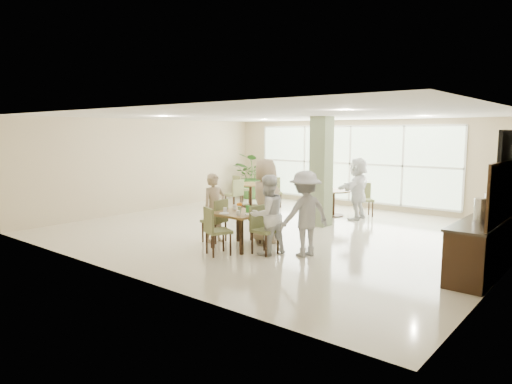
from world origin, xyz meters
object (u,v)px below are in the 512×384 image
Objects in this scene: round_table_left at (251,189)px; main_table at (240,217)px; potted_plant at (254,176)px; round_table_right at (333,197)px; teen_standing at (305,214)px; adult_b at (358,189)px; adult_a at (316,189)px; teen_left at (214,208)px; teen_right at (267,215)px; adult_standing at (317,180)px; buffet_counter at (499,231)px; teen_far at (265,201)px.

main_table is at bearing -52.50° from round_table_left.
potted_plant is (-1.08, 1.48, 0.25)m from round_table_left.
potted_plant reaches higher than round_table_right.
round_table_right is 0.61× the size of potted_plant.
potted_plant is 7.88m from teen_standing.
round_table_right is (2.92, 0.23, -0.03)m from round_table_left.
potted_plant is 0.99× the size of teen_standing.
round_table_right is at bearing -96.25° from adult_b.
potted_plant is at bearing 162.62° from round_table_right.
adult_a is at bearing -48.50° from adult_b.
adult_a is 1.19m from adult_b.
round_table_left is 0.67× the size of teen_standing.
teen_right is at bearing -80.46° from teen_left.
potted_plant is 2.79m from adult_standing.
round_table_left is 0.70× the size of teen_right.
teen_left is (3.57, -5.70, -0.07)m from potted_plant.
main_table is at bearing 123.82° from adult_standing.
buffet_counter reaches higher than main_table.
buffet_counter is 5.67m from teen_left.
teen_standing is (0.63, 0.38, 0.04)m from teen_right.
main_table is 4.48m from adult_b.
round_table_left is 0.61× the size of teen_far.
main_table is 1.45m from teen_standing.
main_table is at bearing -151.64° from buffet_counter.
teen_left is 0.82× the size of teen_far.
potted_plant is 1.04× the size of teen_right.
round_table_right is 5.19m from buffet_counter.
potted_plant is 0.94× the size of adult_standing.
teen_left is 4.58m from adult_b.
teen_left is at bearing -59.36° from teen_standing.
buffet_counter is (4.39, 2.37, -0.10)m from main_table.
buffet_counter reaches higher than adult_standing.
teen_left is at bearing 116.32° from adult_standing.
round_table_right is at bearing -150.12° from teen_right.
teen_far is at bearing -46.29° from round_table_left.
teen_right reaches higher than round_table_left.
adult_b reaches higher than main_table.
teen_standing reaches higher than teen_right.
buffet_counter is 6.77m from adult_standing.
adult_standing is at bearing 138.15° from round_table_right.
buffet_counter is 9.37m from potted_plant.
adult_a is (-1.17, 3.65, 0.06)m from teen_right.
round_table_left is 1.85m from potted_plant.
potted_plant is at bearing 174.94° from adult_a.
potted_plant reaches higher than main_table.
teen_left reaches higher than main_table.
adult_b is at bearing 3.04° from round_table_left.
adult_b is at bearing 84.39° from main_table.
adult_b is at bearing -73.74° from teen_far.
teen_right is at bearing -36.37° from teen_standing.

